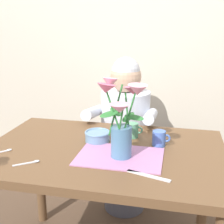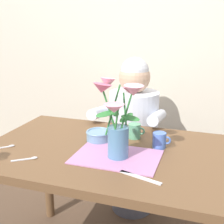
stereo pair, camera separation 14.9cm
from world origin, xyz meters
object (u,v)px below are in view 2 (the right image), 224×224
(ceramic_bowl, at_px, (99,135))
(tea_cup, at_px, (160,140))
(dinner_knife, at_px, (140,177))
(flower_vase, at_px, (119,118))
(seated_person, at_px, (133,139))
(coffee_cup, at_px, (135,131))

(ceramic_bowl, relative_size, tea_cup, 1.46)
(dinner_knife, distance_m, tea_cup, 0.34)
(ceramic_bowl, bearing_deg, flower_vase, -46.00)
(flower_vase, relative_size, dinner_knife, 1.97)
(flower_vase, xyz_separation_m, tea_cup, (0.16, 0.18, -0.16))
(seated_person, relative_size, coffee_cup, 12.20)
(seated_person, height_order, tea_cup, seated_person)
(coffee_cup, bearing_deg, dinner_knife, -72.67)
(seated_person, bearing_deg, coffee_cup, -72.54)
(flower_vase, height_order, ceramic_bowl, flower_vase)
(seated_person, xyz_separation_m, coffee_cup, (0.12, -0.43, 0.22))
(seated_person, distance_m, coffee_cup, 0.49)
(seated_person, relative_size, dinner_knife, 5.97)
(ceramic_bowl, distance_m, tea_cup, 0.33)
(flower_vase, xyz_separation_m, ceramic_bowl, (-0.16, 0.17, -0.17))
(seated_person, height_order, coffee_cup, seated_person)
(ceramic_bowl, bearing_deg, tea_cup, 1.52)
(dinner_knife, distance_m, coffee_cup, 0.45)
(dinner_knife, xyz_separation_m, coffee_cup, (-0.13, 0.43, 0.04))
(flower_vase, distance_m, tea_cup, 0.29)
(flower_vase, xyz_separation_m, dinner_knife, (0.14, -0.16, -0.19))
(tea_cup, bearing_deg, ceramic_bowl, -178.48)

